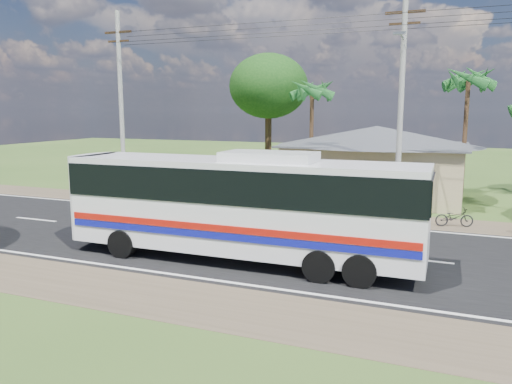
% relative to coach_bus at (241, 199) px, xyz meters
% --- Properties ---
extents(ground, '(120.00, 120.00, 0.00)m').
position_rel_coach_bus_xyz_m(ground, '(1.37, 2.41, -2.26)').
color(ground, '#2F4E1B').
rests_on(ground, ground).
extents(road, '(120.00, 16.00, 0.03)m').
position_rel_coach_bus_xyz_m(road, '(1.37, 2.41, -2.25)').
color(road, black).
rests_on(road, ground).
extents(house, '(12.40, 10.00, 5.00)m').
position_rel_coach_bus_xyz_m(house, '(2.37, 15.41, 0.38)').
color(house, tan).
rests_on(house, ground).
extents(utility_poles, '(32.80, 2.22, 11.00)m').
position_rel_coach_bus_xyz_m(utility_poles, '(4.04, 8.90, 3.51)').
color(utility_poles, '#9E9E99').
rests_on(utility_poles, ground).
extents(palm_mid, '(2.80, 2.80, 8.20)m').
position_rel_coach_bus_xyz_m(palm_mid, '(7.37, 17.91, 4.90)').
color(palm_mid, '#47301E').
rests_on(palm_mid, ground).
extents(palm_far, '(2.80, 2.80, 7.70)m').
position_rel_coach_bus_xyz_m(palm_far, '(-2.63, 18.41, 4.42)').
color(palm_far, '#47301E').
rests_on(palm_far, ground).
extents(tree_behind_house, '(6.00, 6.00, 9.61)m').
position_rel_coach_bus_xyz_m(tree_behind_house, '(-6.63, 20.41, 4.86)').
color(tree_behind_house, '#47301E').
rests_on(tree_behind_house, ground).
extents(coach_bus, '(12.77, 2.93, 3.95)m').
position_rel_coach_bus_xyz_m(coach_bus, '(0.00, 0.00, 0.00)').
color(coach_bus, silver).
rests_on(coach_bus, ground).
extents(motorcycle, '(1.79, 1.00, 0.89)m').
position_rel_coach_bus_xyz_m(motorcycle, '(7.04, 8.57, -1.81)').
color(motorcycle, black).
rests_on(motorcycle, ground).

